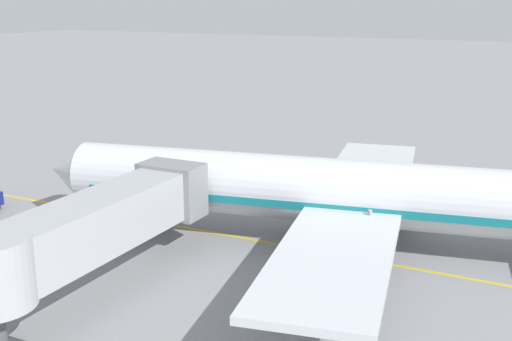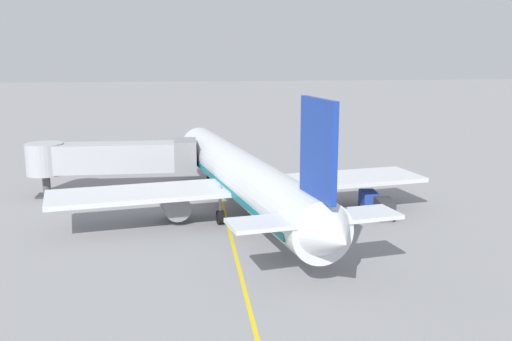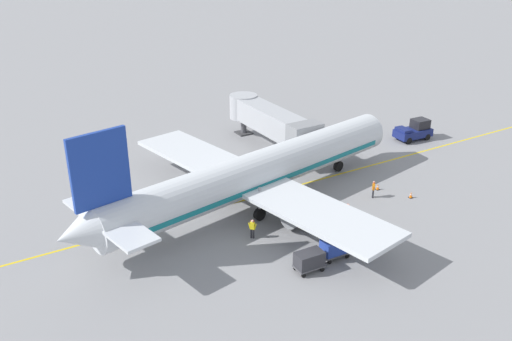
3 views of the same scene
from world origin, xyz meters
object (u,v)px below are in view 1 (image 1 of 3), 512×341
safety_cone_nose_right (203,185)px  parked_airliner (344,193)px  baggage_tug_lead (323,205)px  ground_crew_wing_walker (421,215)px  ground_crew_loader (305,189)px  ground_crew_marshaller (225,189)px  baggage_cart_second_in_train (424,187)px  baggage_cart_front (384,184)px  jet_bridge (94,226)px  safety_cone_nose_left (199,199)px

safety_cone_nose_right → parked_airliner: bearing=-115.8°
baggage_tug_lead → ground_crew_wing_walker: bearing=-88.1°
parked_airliner → ground_crew_loader: size_ratio=22.00×
ground_crew_loader → ground_crew_marshaller: (-2.34, 5.06, 0.00)m
baggage_cart_second_in_train → baggage_cart_front: bearing=99.0°
jet_bridge → ground_crew_wing_walker: bearing=-36.7°
jet_bridge → safety_cone_nose_left: jet_bridge is taller
jet_bridge → baggage_cart_front: jet_bridge is taller
baggage_cart_front → baggage_tug_lead: bearing=158.1°
baggage_cart_front → safety_cone_nose_left: bearing=123.0°
baggage_tug_lead → safety_cone_nose_right: baggage_tug_lead is taller
baggage_tug_lead → safety_cone_nose_left: size_ratio=4.64×
ground_crew_loader → safety_cone_nose_left: 7.44m
ground_crew_loader → safety_cone_nose_right: 8.10m
parked_airliner → ground_crew_wing_walker: bearing=-34.6°
baggage_cart_front → ground_crew_loader: (-3.89, 4.55, 0.00)m
jet_bridge → safety_cone_nose_right: bearing=14.8°
baggage_tug_lead → safety_cone_nose_left: (-1.27, 8.76, -0.42)m
parked_airliner → baggage_tug_lead: (4.68, 2.93, -2.47)m
ground_crew_wing_walker → parked_airliner: bearing=145.4°
ground_crew_loader → safety_cone_nose_right: (-0.41, 8.07, -0.66)m
jet_bridge → baggage_tug_lead: bearing=-19.5°
baggage_cart_second_in_train → ground_crew_loader: bearing=120.7°
baggage_cart_second_in_train → ground_crew_wing_walker: 6.31m
ground_crew_loader → safety_cone_nose_right: bearing=92.9°
baggage_cart_front → ground_crew_loader: size_ratio=1.73×
jet_bridge → baggage_cart_front: size_ratio=5.23×
jet_bridge → baggage_cart_second_in_train: 24.77m
parked_airliner → baggage_tug_lead: bearing=32.1°
parked_airliner → baggage_cart_second_in_train: (11.08, -2.20, -2.24)m
baggage_cart_second_in_train → safety_cone_nose_right: (-4.73, 15.35, -0.66)m
parked_airliner → baggage_cart_front: 10.90m
ground_crew_loader → safety_cone_nose_left: ground_crew_loader is taller
parked_airliner → jet_bridge: (-11.10, 8.53, 0.27)m
jet_bridge → ground_crew_marshaller: size_ratio=9.06×
ground_crew_wing_walker → safety_cone_nose_right: 16.60m
baggage_cart_front → safety_cone_nose_left: size_ratio=4.96×
safety_cone_nose_left → jet_bridge: bearing=-167.7°
parked_airliner → jet_bridge: 14.00m
baggage_cart_second_in_train → ground_crew_loader: 8.47m
jet_bridge → parked_airliner: bearing=-37.6°
ground_crew_marshaller → safety_cone_nose_right: 3.63m
jet_bridge → safety_cone_nose_right: jet_bridge is taller
baggage_cart_front → baggage_cart_second_in_train: same height
jet_bridge → baggage_cart_second_in_train: size_ratio=5.23×
baggage_cart_second_in_train → safety_cone_nose_left: baggage_cart_second_in_train is taller
baggage_cart_second_in_train → safety_cone_nose_left: (-7.67, 13.89, -0.66)m
baggage_cart_front → baggage_cart_second_in_train: 2.77m
baggage_tug_lead → safety_cone_nose_right: (1.67, 10.22, -0.42)m
jet_bridge → baggage_tug_lead: size_ratio=5.60×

